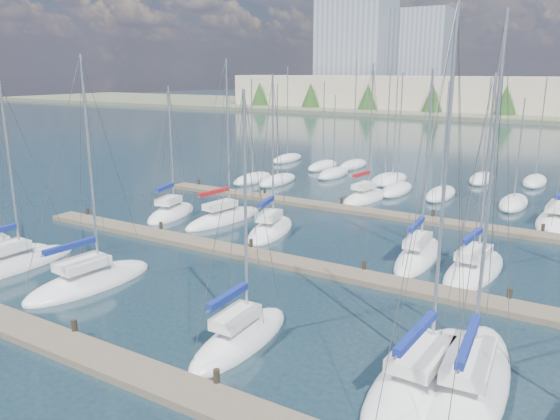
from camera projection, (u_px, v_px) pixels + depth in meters
The scene contains 18 objects.
ground at pixel (467, 164), 69.68m from camera, with size 400.00×400.00×0.00m, color #1D303A.
dock_near at pixel (123, 368), 21.69m from camera, with size 44.00×1.93×1.10m.
dock_mid at pixel (297, 264), 33.27m from camera, with size 44.00×1.93×1.10m.
dock_far at pixel (381, 214), 44.84m from camera, with size 44.00×1.93×1.10m.
sailboat_k at pixel (418, 256), 34.62m from camera, with size 2.75×8.25×12.48m.
sailboat_q at pixel (559, 220), 42.87m from camera, with size 3.66×9.19×12.97m.
sailboat_c at pixel (90, 282), 30.44m from camera, with size 3.65×8.11×13.18m.
sailboat_f at pixel (469, 382), 20.66m from camera, with size 3.63×10.44×14.38m.
sailboat_h at pixel (171, 213), 44.91m from camera, with size 3.90×6.83×11.17m.
sailboat_i at pixel (224, 218), 43.35m from camera, with size 3.30×8.24×13.21m.
sailboat_o at pixel (365, 197), 50.44m from camera, with size 3.22×7.06×13.01m.
sailboat_e at pixel (423, 376), 21.03m from camera, with size 3.48×9.51×14.68m.
sailboat_j at pixel (271, 230), 40.26m from camera, with size 4.03×7.45×12.12m.
sailboat_d at pixel (240, 339), 23.95m from camera, with size 2.42×7.01×11.65m.
sailboat_l at pixel (474, 270), 32.25m from camera, with size 3.19×8.21×12.28m.
sailboat_b at pixel (11, 265), 32.96m from camera, with size 2.69×8.51×11.78m.
distant_boats at pixel (390, 179), 58.37m from camera, with size 36.93×20.75×13.30m.
shoreline at pixel (497, 86), 148.76m from camera, with size 400.00×60.00×38.00m.
Camera 1 is at (15.45, -11.34, 11.63)m, focal length 35.00 mm.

